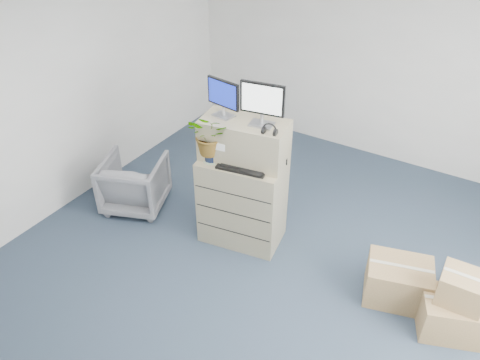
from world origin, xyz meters
name	(u,v)px	position (x,y,z in m)	size (l,w,h in m)	color
ground	(259,298)	(0.00, 0.00, 0.00)	(7.00, 7.00, 0.00)	#243142
wall_back	(385,66)	(0.00, 3.51, 1.40)	(6.00, 0.02, 2.80)	silver
filing_cabinet_lower	(242,201)	(-0.66, 0.75, 0.54)	(0.93, 0.57, 1.08)	tan
filing_cabinet_upper	(244,140)	(-0.67, 0.80, 1.32)	(0.93, 0.46, 0.46)	tan
monitor_left	(223,96)	(-0.92, 0.78, 1.78)	(0.41, 0.19, 0.41)	#99999E
monitor_right	(262,102)	(-0.48, 0.82, 1.81)	(0.46, 0.21, 0.46)	#99999E
headphones	(270,130)	(-0.32, 0.70, 1.59)	(0.15, 0.15, 0.02)	black
keyboard	(242,167)	(-0.59, 0.62, 1.10)	(0.54, 0.23, 0.03)	black
mouse	(265,172)	(-0.33, 0.66, 1.10)	(0.09, 0.05, 0.03)	silver
water_bottle	(248,148)	(-0.63, 0.81, 1.23)	(0.08, 0.08, 0.30)	gray
phone_dock	(243,155)	(-0.68, 0.80, 1.13)	(0.07, 0.06, 0.14)	silver
external_drive	(277,158)	(-0.35, 0.95, 1.12)	(0.23, 0.17, 0.07)	black
tissue_box	(273,154)	(-0.36, 0.88, 1.20)	(0.24, 0.12, 0.09)	#386CC0
potted_plant	(211,139)	(-0.96, 0.59, 1.35)	(0.49, 0.53, 0.47)	#9CB28F
office_chair	(134,181)	(-2.18, 0.56, 0.39)	(0.75, 0.70, 0.77)	slate
cardboard_boxes	(456,300)	(1.76, 0.79, 0.26)	(1.82, 0.89, 0.72)	olive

